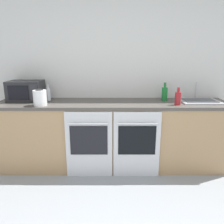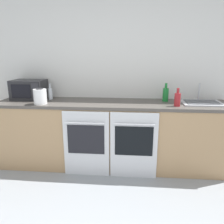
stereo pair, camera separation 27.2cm
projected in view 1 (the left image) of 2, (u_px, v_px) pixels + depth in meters
The scene contains 10 objects.
wall_back at pixel (112, 73), 3.25m from camera, with size 10.00×0.06×2.60m.
counter_back at pixel (112, 134), 3.12m from camera, with size 3.20×0.66×0.93m.
oven_left at pixel (88, 145), 2.80m from camera, with size 0.60×0.06×0.88m.
oven_right at pixel (136, 145), 2.80m from camera, with size 0.60×0.06×0.88m.
microwave at pixel (25, 91), 3.07m from camera, with size 0.46×0.33×0.28m.
bottle_green at pixel (164, 93), 3.11m from camera, with size 0.08×0.08×0.25m.
bottle_red at pixel (177, 98), 2.83m from camera, with size 0.08×0.08×0.23m.
bottle_clear at pixel (48, 94), 3.11m from camera, with size 0.06×0.06×0.23m.
kettle at pixel (39, 98), 2.78m from camera, with size 0.17×0.17×0.21m.
sink at pixel (199, 101), 3.04m from camera, with size 0.53×0.42×0.25m.
Camera 1 is at (-0.01, -0.87, 1.56)m, focal length 35.00 mm.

